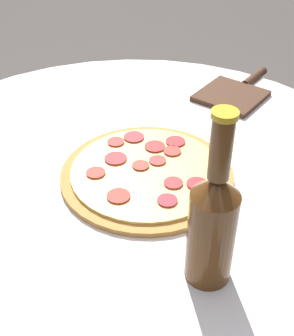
% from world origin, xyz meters
% --- Properties ---
extents(table, '(1.08, 1.08, 0.74)m').
position_xyz_m(table, '(0.00, 0.00, 0.56)').
color(table, silver).
rests_on(table, ground_plane).
extents(pizza, '(0.33, 0.33, 0.02)m').
position_xyz_m(pizza, '(0.03, 0.01, 0.75)').
color(pizza, '#B77F3D').
rests_on(pizza, table).
extents(beer_bottle, '(0.07, 0.07, 0.28)m').
position_xyz_m(beer_bottle, '(0.15, -0.21, 0.84)').
color(beer_bottle, '#563314').
rests_on(beer_bottle, table).
extents(pizza_paddle, '(0.20, 0.26, 0.02)m').
position_xyz_m(pizza_paddle, '(0.20, 0.36, 0.74)').
color(pizza_paddle, '#422819').
rests_on(pizza_paddle, table).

